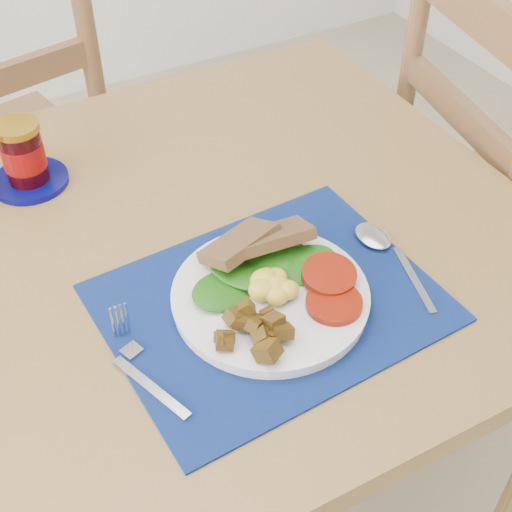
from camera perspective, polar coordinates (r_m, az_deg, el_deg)
The scene contains 7 objects.
table at distance 1.08m, azimuth -14.16°, elevation -4.93°, with size 1.40×0.90×0.75m.
chair_end at distance 1.51m, azimuth 18.81°, elevation 6.53°, with size 0.49×0.51×1.19m.
placemat at distance 0.95m, azimuth 1.14°, elevation -3.75°, with size 0.43×0.33×0.00m, color black.
breakfast_plate at distance 0.93m, azimuth 0.99°, elevation -3.16°, with size 0.26×0.26×0.06m.
fork at distance 0.89m, azimuth -9.39°, elevation -8.49°, with size 0.05×0.18×0.00m.
spoon at distance 1.03m, azimuth 10.24°, elevation 0.54°, with size 0.05×0.19×0.01m.
jam_on_saucer at distance 1.18m, azimuth -18.05°, elevation 7.48°, with size 0.12×0.12×0.11m.
Camera 1 is at (-0.10, -0.54, 1.44)m, focal length 50.00 mm.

